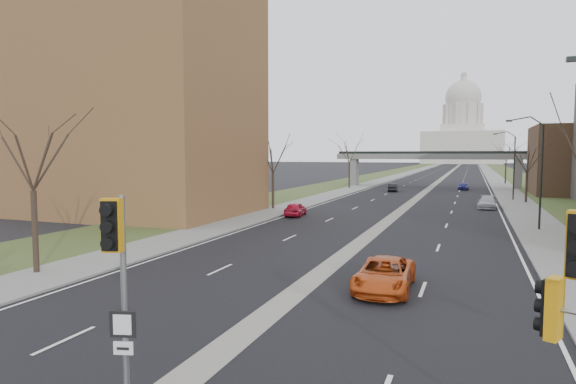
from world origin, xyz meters
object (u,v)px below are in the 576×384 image
Objects in this scene: signal_pole_median at (118,268)px; car_right_far at (463,186)px; car_left_near at (295,209)px; signal_pole_right at (571,298)px; car_right_mid at (487,202)px; car_left_far at (393,188)px; car_right_near at (384,274)px.

car_right_far is (5.58, 76.34, -2.87)m from signal_pole_median.
signal_pole_median is at bearing 97.22° from car_left_near.
signal_pole_right is 47.10m from car_right_mid.
car_left_far is at bearing 126.27° from car_right_mid.
car_right_mid is (8.52, 48.40, -2.83)m from signal_pole_median.
car_right_mid is (-0.06, 47.02, -2.73)m from signal_pole_right.
signal_pole_median is 1.37× the size of car_right_far.
signal_pole_right is 12.61m from car_right_near.
car_left_far is 24.44m from car_right_mid.
signal_pole_median is at bearing -146.55° from signal_pole_right.
car_right_near reaches higher than car_left_near.
car_right_far is at bearing 116.59° from signal_pole_right.
car_right_far is (2.09, 63.75, -0.07)m from car_right_near.
car_left_far is (-13.37, 67.52, -2.77)m from signal_pole_right.
car_right_near is (8.27, -56.31, 0.06)m from car_left_far.
car_right_mid reaches higher than car_right_far.
car_right_near is 1.09× the size of car_right_mid.
car_left_near is 0.79× the size of car_right_near.
signal_pole_right is at bearing 110.50° from car_left_near.
signal_pole_median is 0.97× the size of signal_pole_right.
car_right_near reaches higher than car_right_mid.
car_right_near is 63.78m from car_right_far.
car_right_mid is at bearing 118.37° from car_left_far.
car_right_far is at bearing 86.88° from car_right_near.
signal_pole_median is 1.32× the size of car_left_far.
car_left_near is 0.86× the size of car_right_mid.
car_right_far is at bearing 69.56° from signal_pole_median.
signal_pole_right reaches higher than car_left_near.
car_left_far is (-4.79, 68.90, -2.87)m from signal_pole_median.
car_left_near is 1.07× the size of car_right_far.
signal_pole_right is 1.14× the size of car_right_mid.
car_right_near is at bearing 93.74° from car_left_far.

